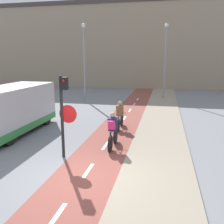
# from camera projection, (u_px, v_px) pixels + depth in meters

# --- Properties ---
(ground_plane) EXTENTS (120.00, 120.00, 0.00)m
(ground_plane) POSITION_uv_depth(u_px,v_px,m) (83.00, 178.00, 7.76)
(ground_plane) COLOR gray
(bike_lane) EXTENTS (2.08, 60.00, 0.02)m
(bike_lane) POSITION_uv_depth(u_px,v_px,m) (83.00, 178.00, 7.77)
(bike_lane) COLOR brown
(bike_lane) RESTS_ON ground_plane
(sidewalk_strip) EXTENTS (2.40, 60.00, 0.05)m
(sidewalk_strip) POSITION_uv_depth(u_px,v_px,m) (156.00, 185.00, 7.30)
(sidewalk_strip) COLOR gray
(sidewalk_strip) RESTS_ON ground_plane
(building_row_background) EXTENTS (60.00, 5.20, 10.51)m
(building_row_background) POSITION_uv_depth(u_px,v_px,m) (148.00, 45.00, 31.66)
(building_row_background) COLOR gray
(building_row_background) RESTS_ON ground_plane
(traffic_light_pole) EXTENTS (0.67, 0.26, 3.05)m
(traffic_light_pole) POSITION_uv_depth(u_px,v_px,m) (64.00, 108.00, 9.00)
(traffic_light_pole) COLOR black
(traffic_light_pole) RESTS_ON ground_plane
(street_lamp_far) EXTENTS (0.36, 0.36, 6.49)m
(street_lamp_far) POSITION_uv_depth(u_px,v_px,m) (84.00, 54.00, 21.14)
(street_lamp_far) COLOR gray
(street_lamp_far) RESTS_ON ground_plane
(street_lamp_sidewalk) EXTENTS (0.36, 0.36, 6.64)m
(street_lamp_sidewalk) POSITION_uv_depth(u_px,v_px,m) (165.00, 54.00, 22.28)
(street_lamp_sidewalk) COLOR gray
(street_lamp_sidewalk) RESTS_ON ground_plane
(cyclist_near) EXTENTS (0.46, 1.75, 1.52)m
(cyclist_near) POSITION_uv_depth(u_px,v_px,m) (113.00, 131.00, 10.22)
(cyclist_near) COLOR black
(cyclist_near) RESTS_ON ground_plane
(cyclist_far) EXTENTS (0.46, 1.69, 1.49)m
(cyclist_far) POSITION_uv_depth(u_px,v_px,m) (120.00, 116.00, 13.07)
(cyclist_far) COLOR black
(cyclist_far) RESTS_ON ground_plane
(van) EXTENTS (2.07, 5.36, 2.31)m
(van) POSITION_uv_depth(u_px,v_px,m) (12.00, 110.00, 12.30)
(van) COLOR #B7B7BC
(van) RESTS_ON ground_plane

